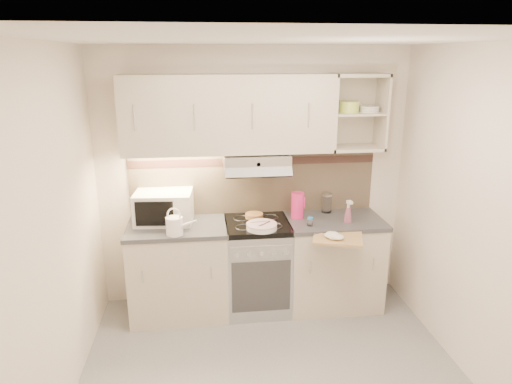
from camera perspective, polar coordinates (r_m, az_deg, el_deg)
ground at (r=3.80m, az=2.38°, el=-22.57°), size 3.00×3.00×0.00m
room_shell at (r=3.40m, az=1.75°, el=3.45°), size 3.04×2.84×2.52m
base_cabinet_left at (r=4.47m, az=-9.58°, el=-9.80°), size 0.90×0.60×0.86m
worktop_left at (r=4.29m, az=-9.86°, el=-4.40°), size 0.92×0.62×0.04m
base_cabinet_right at (r=4.63m, az=9.51°, el=-8.79°), size 0.90×0.60×0.86m
worktop_right at (r=4.46m, az=9.78°, el=-3.56°), size 0.92×0.62×0.04m
electric_range at (r=4.48m, az=0.16°, el=-9.17°), size 0.60×0.60×0.90m
microwave at (r=4.35m, az=-11.43°, el=-1.84°), size 0.55×0.43×0.29m
watering_can at (r=4.04m, az=-10.05°, el=-4.10°), size 0.28×0.16×0.25m
plate_stack at (r=4.13m, az=0.71°, el=-4.29°), size 0.28×0.28×0.06m
bread_loaf at (r=4.41m, az=-0.23°, el=-2.97°), size 0.17×0.17×0.04m
pink_pitcher at (r=4.40m, az=5.22°, el=-1.66°), size 0.13×0.13×0.25m
glass_jar at (r=4.60m, az=8.82°, el=-1.37°), size 0.10×0.10×0.19m
spice_jar at (r=4.23m, az=6.80°, el=-3.68°), size 0.06×0.06×0.08m
spray_bottle at (r=4.37m, az=11.44°, el=-2.57°), size 0.09×0.09×0.23m
cutting_board at (r=4.10m, az=10.19°, el=-5.56°), size 0.51×0.49×0.02m
dish_towel at (r=4.04m, az=10.13°, el=-5.24°), size 0.25×0.22×0.06m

